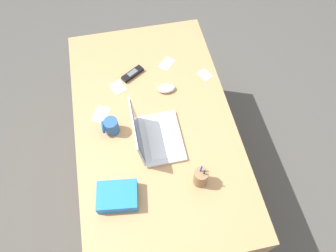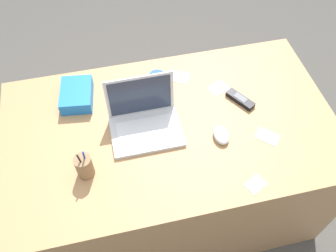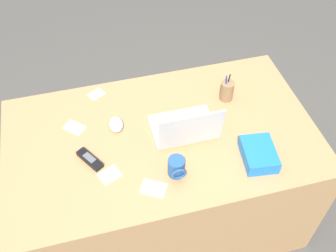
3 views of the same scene
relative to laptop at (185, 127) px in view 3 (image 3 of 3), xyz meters
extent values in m
plane|color=#4C4944|center=(0.11, -0.02, -0.79)|extent=(6.00, 6.00, 0.00)
cube|color=tan|center=(0.11, -0.02, -0.42)|extent=(1.52, 0.88, 0.75)
cube|color=silver|center=(0.00, -0.04, -0.04)|extent=(0.31, 0.21, 0.02)
cube|color=silver|center=(0.00, -0.02, -0.03)|extent=(0.25, 0.11, 0.00)
cube|color=silver|center=(0.00, -0.11, -0.03)|extent=(0.09, 0.05, 0.00)
cube|color=silver|center=(0.00, 0.08, 0.07)|extent=(0.30, 0.03, 0.21)
cube|color=#283347|center=(0.00, 0.08, 0.08)|extent=(0.27, 0.02, 0.18)
ellipsoid|color=silver|center=(0.32, -0.13, -0.03)|extent=(0.07, 0.11, 0.03)
cylinder|color=#26518C|center=(0.10, 0.21, 0.00)|extent=(0.08, 0.08, 0.09)
torus|color=#26518C|center=(0.10, 0.26, 0.01)|extent=(0.07, 0.01, 0.07)
cube|color=black|center=(0.47, 0.05, -0.03)|extent=(0.11, 0.15, 0.02)
cube|color=#595B60|center=(0.47, 0.05, -0.02)|extent=(0.06, 0.07, 0.00)
cylinder|color=olive|center=(-0.28, -0.18, 0.01)|extent=(0.07, 0.07, 0.11)
cylinder|color=#1933B2|center=(-0.27, -0.18, 0.04)|extent=(0.01, 0.02, 0.14)
cylinder|color=black|center=(-0.28, -0.19, 0.04)|extent=(0.02, 0.01, 0.13)
cube|color=blue|center=(-0.28, 0.23, -0.01)|extent=(0.17, 0.21, 0.07)
cube|color=white|center=(0.40, 0.15, -0.04)|extent=(0.11, 0.10, 0.00)
cube|color=white|center=(0.38, -0.39, -0.04)|extent=(0.10, 0.09, 0.00)
cube|color=white|center=(0.22, 0.27, -0.04)|extent=(0.13, 0.12, 0.00)
cube|color=white|center=(0.52, -0.18, -0.04)|extent=(0.12, 0.12, 0.00)
camera|label=1|loc=(-0.81, 0.09, 1.48)|focal=34.17mm
camera|label=2|loc=(-0.11, -0.96, 1.25)|focal=38.23mm
camera|label=3|loc=(0.40, 1.19, 1.42)|focal=42.25mm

